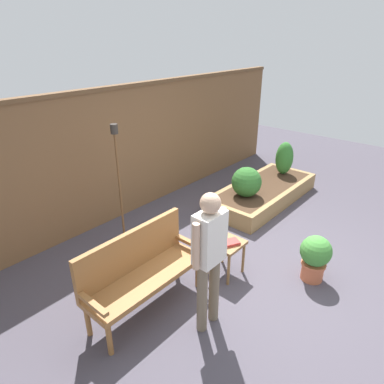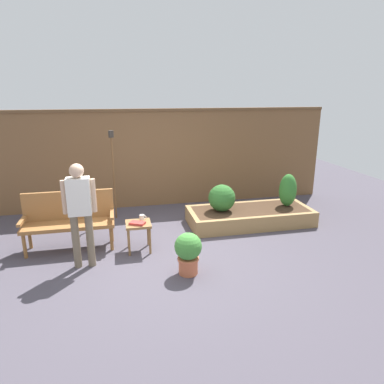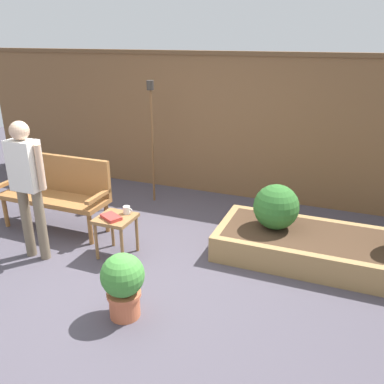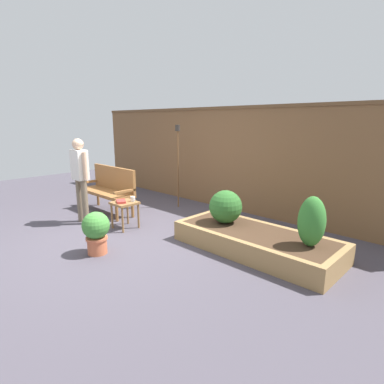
% 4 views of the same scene
% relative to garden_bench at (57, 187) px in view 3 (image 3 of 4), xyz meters
% --- Properties ---
extents(ground_plane, '(14.00, 14.00, 0.00)m').
position_rel_garden_bench_xyz_m(ground_plane, '(1.43, -0.65, -0.54)').
color(ground_plane, '#47424C').
extents(fence_back, '(8.40, 0.14, 2.16)m').
position_rel_garden_bench_xyz_m(fence_back, '(1.43, 1.95, 0.55)').
color(fence_back, brown).
rests_on(fence_back, ground_plane).
extents(garden_bench, '(1.44, 0.48, 0.94)m').
position_rel_garden_bench_xyz_m(garden_bench, '(0.00, 0.00, 0.00)').
color(garden_bench, '#936033').
rests_on(garden_bench, ground_plane).
extents(side_table, '(0.40, 0.40, 0.48)m').
position_rel_garden_bench_xyz_m(side_table, '(1.10, -0.38, -0.15)').
color(side_table, olive).
rests_on(side_table, ground_plane).
extents(cup_on_table, '(0.11, 0.08, 0.09)m').
position_rel_garden_bench_xyz_m(cup_on_table, '(1.17, -0.26, -0.02)').
color(cup_on_table, silver).
rests_on(cup_on_table, side_table).
extents(book_on_table, '(0.28, 0.24, 0.04)m').
position_rel_garden_bench_xyz_m(book_on_table, '(1.08, -0.44, -0.05)').
color(book_on_table, '#B2332D').
rests_on(book_on_table, side_table).
extents(potted_boxwood, '(0.39, 0.39, 0.62)m').
position_rel_garden_bench_xyz_m(potted_boxwood, '(1.73, -1.29, -0.20)').
color(potted_boxwood, '#C66642').
rests_on(potted_boxwood, ground_plane).
extents(raised_planter_bed, '(2.40, 1.00, 0.30)m').
position_rel_garden_bench_xyz_m(raised_planter_bed, '(3.32, 0.35, -0.39)').
color(raised_planter_bed, '#997547').
rests_on(raised_planter_bed, ground_plane).
extents(shrub_near_bench, '(0.52, 0.52, 0.52)m').
position_rel_garden_bench_xyz_m(shrub_near_bench, '(2.74, 0.38, 0.01)').
color(shrub_near_bench, brown).
rests_on(shrub_near_bench, raised_planter_bed).
extents(tiki_torch, '(0.10, 0.10, 1.79)m').
position_rel_garden_bench_xyz_m(tiki_torch, '(0.74, 1.25, 0.67)').
color(tiki_torch, brown).
rests_on(tiki_torch, ground_plane).
extents(person_by_bench, '(0.47, 0.20, 1.56)m').
position_rel_garden_bench_xyz_m(person_by_bench, '(0.27, -0.75, 0.39)').
color(person_by_bench, '#70604C').
rests_on(person_by_bench, ground_plane).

